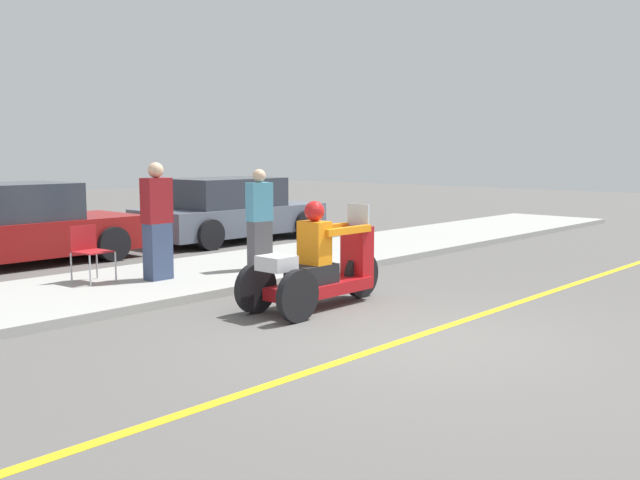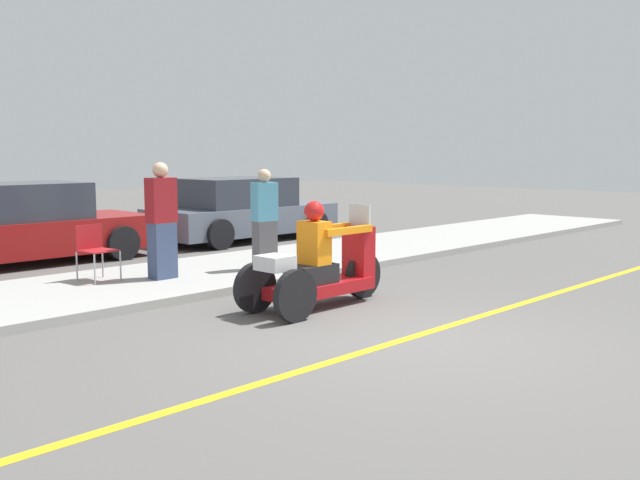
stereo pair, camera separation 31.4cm
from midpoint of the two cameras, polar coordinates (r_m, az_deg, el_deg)
name	(u,v)px [view 2 (the right image)]	position (r m, az deg, el deg)	size (l,w,h in m)	color
ground_plane	(407,339)	(7.83, 8.09, -7.85)	(60.00, 60.00, 0.00)	#565451
lane_stripe	(433,331)	(8.22, 10.11, -7.16)	(24.00, 0.12, 0.01)	gold
sidewalk_strip	(166,280)	(11.10, -11.43, -3.17)	(28.00, 2.80, 0.12)	#9E9E99
motorcycle_trike	(320,270)	(9.21, 0.98, -2.39)	(2.28, 0.83, 1.39)	black
spectator_by_tree	(162,223)	(10.81, -11.74, 1.35)	(0.42, 0.26, 1.74)	#38476B
spectator_end_of_line	(265,221)	(11.48, -3.67, 1.52)	(0.41, 0.29, 1.61)	#515156
folding_chair_curbside	(94,246)	(10.94, -16.85, -0.49)	(0.51, 0.51, 0.82)	#A5A8AD
parked_car_lot_left	(19,226)	(13.78, -22.32, 1.05)	(4.48, 1.99, 1.46)	maroon
parked_car_lot_center	(241,211)	(16.30, -5.82, 2.35)	(4.34, 2.09, 1.42)	slate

